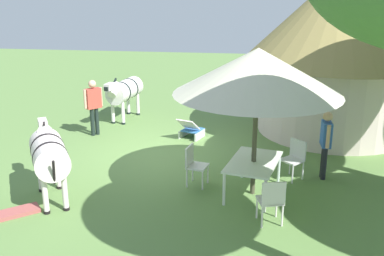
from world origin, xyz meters
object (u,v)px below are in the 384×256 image
(shade_umbrella, at_px, (258,71))
(striped_lounge_chair, at_px, (191,130))
(patio_chair_near_lawn, at_px, (295,157))
(guest_beside_umbrella, at_px, (326,139))
(patio_chair_east_end, at_px, (272,199))
(standing_watcher, at_px, (93,102))
(zebra_by_umbrella, at_px, (124,91))
(patio_chair_west_end, at_px, (194,163))
(thatched_hut, at_px, (338,44))
(patio_dining_table, at_px, (254,164))
(zebra_nearest_camera, at_px, (49,154))

(shade_umbrella, distance_m, striped_lounge_chair, 4.52)
(patio_chair_near_lawn, height_order, guest_beside_umbrella, guest_beside_umbrella)
(patio_chair_east_end, bearing_deg, standing_watcher, 122.13)
(patio_chair_east_end, height_order, striped_lounge_chair, patio_chair_east_end)
(standing_watcher, height_order, zebra_by_umbrella, standing_watcher)
(shade_umbrella, height_order, striped_lounge_chair, shade_umbrella)
(patio_chair_west_end, xyz_separation_m, standing_watcher, (-3.04, -3.35, 0.47))
(thatched_hut, bearing_deg, guest_beside_umbrella, -10.66)
(standing_watcher, bearing_deg, patio_dining_table, 96.60)
(patio_chair_west_end, bearing_deg, standing_watcher, -120.60)
(thatched_hut, xyz_separation_m, standing_watcher, (1.42, -6.92, -1.63))
(guest_beside_umbrella, xyz_separation_m, striped_lounge_chair, (-2.37, -3.40, -0.70))
(thatched_hut, relative_size, standing_watcher, 3.31)
(patio_chair_west_end, xyz_separation_m, zebra_nearest_camera, (1.12, -2.80, 0.48))
(patio_chair_west_end, relative_size, striped_lounge_chair, 0.97)
(patio_dining_table, xyz_separation_m, patio_chair_west_end, (-0.27, -1.30, -0.15))
(patio_dining_table, height_order, standing_watcher, standing_watcher)
(patio_chair_east_end, relative_size, guest_beside_umbrella, 0.57)
(striped_lounge_chair, bearing_deg, thatched_hut, 37.95)
(guest_beside_umbrella, bearing_deg, standing_watcher, 68.60)
(shade_umbrella, bearing_deg, patio_chair_west_end, -101.62)
(patio_chair_near_lawn, bearing_deg, zebra_by_umbrella, 5.86)
(guest_beside_umbrella, bearing_deg, shade_umbrella, 121.67)
(patio_dining_table, relative_size, zebra_nearest_camera, 0.93)
(shade_umbrella, relative_size, zebra_by_umbrella, 1.56)
(thatched_hut, height_order, patio_chair_east_end, thatched_hut)
(patio_chair_near_lawn, bearing_deg, guest_beside_umbrella, -129.52)
(shade_umbrella, relative_size, patio_chair_near_lawn, 3.75)
(patio_dining_table, relative_size, guest_beside_umbrella, 1.10)
(guest_beside_umbrella, xyz_separation_m, zebra_by_umbrella, (-3.95, -5.79, -0.00))
(standing_watcher, distance_m, striped_lounge_chair, 2.93)
(patio_chair_east_end, height_order, guest_beside_umbrella, guest_beside_umbrella)
(thatched_hut, bearing_deg, patio_dining_table, -25.77)
(standing_watcher, bearing_deg, patio_chair_west_end, 89.80)
(guest_beside_umbrella, relative_size, zebra_by_umbrella, 0.73)
(standing_watcher, bearing_deg, zebra_by_umbrella, -152.48)
(striped_lounge_chair, bearing_deg, shade_umbrella, -41.91)
(guest_beside_umbrella, distance_m, zebra_nearest_camera, 5.98)
(patio_chair_east_end, xyz_separation_m, zebra_nearest_camera, (-0.43, -4.45, 0.48))
(patio_chair_east_end, bearing_deg, zebra_by_umbrella, 110.75)
(thatched_hut, distance_m, guest_beside_umbrella, 4.11)
(zebra_by_umbrella, bearing_deg, guest_beside_umbrella, 155.38)
(patio_dining_table, distance_m, patio_chair_east_end, 1.33)
(thatched_hut, relative_size, patio_dining_table, 3.11)
(patio_chair_west_end, bearing_deg, guest_beside_umbrella, 116.44)
(shade_umbrella, height_order, patio_chair_east_end, shade_umbrella)
(shade_umbrella, relative_size, standing_watcher, 2.06)
(patio_chair_near_lawn, relative_size, patio_chair_west_end, 1.00)
(thatched_hut, xyz_separation_m, patio_chair_near_lawn, (3.77, -1.36, -2.10))
(thatched_hut, relative_size, shade_umbrella, 1.61)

